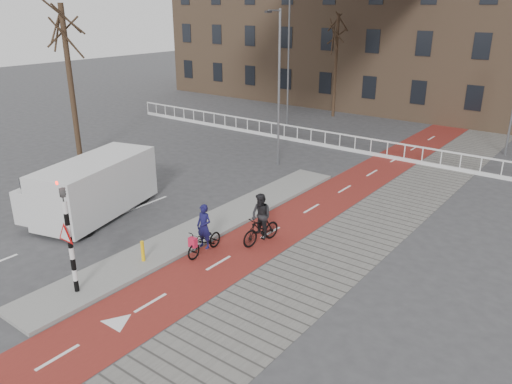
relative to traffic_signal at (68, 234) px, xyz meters
The scene contains 15 objects.
ground 2.90m from the traffic_signal, 73.47° to the left, with size 120.00×120.00×0.00m, color #38383A.
bike_lane 12.36m from the traffic_signal, 80.09° to the left, with size 2.50×60.00×0.01m, color maroon.
sidewalk 13.13m from the traffic_signal, 67.82° to the left, with size 3.00×60.00×0.01m, color slate.
curb_island 6.32m from the traffic_signal, 90.95° to the left, with size 1.80×16.00×0.12m, color gray.
traffic_signal is the anchor object (origin of this frame).
bollard 2.90m from the traffic_signal, 86.92° to the left, with size 0.12×0.12×0.71m, color yellow.
cyclist_near 4.65m from the traffic_signal, 73.48° to the left, with size 0.68×1.74×1.81m.
cyclist_far 6.64m from the traffic_signal, 69.06° to the left, with size 0.89×1.80×1.88m.
van 6.25m from the traffic_signal, 137.51° to the left, with size 3.49×5.78×2.32m.
railing 19.60m from the traffic_signal, 103.02° to the left, with size 28.00×0.10×0.99m.
townhouse_row 34.60m from the traffic_signal, 94.04° to the left, with size 46.00×10.00×15.90m.
tree_left 14.99m from the traffic_signal, 145.03° to the left, with size 0.29×0.29×8.24m, color #322316.
tree_mid 28.02m from the traffic_signal, 103.15° to the left, with size 0.23×0.23×7.55m, color #322316.
streetlight_near 14.69m from the traffic_signal, 100.38° to the left, with size 0.12×0.12×7.98m, color slate.
streetlight_left 24.08m from the traffic_signal, 108.58° to the left, with size 0.12×0.12×8.94m, color slate.
Camera 1 is at (11.45, -9.06, 8.12)m, focal length 35.00 mm.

